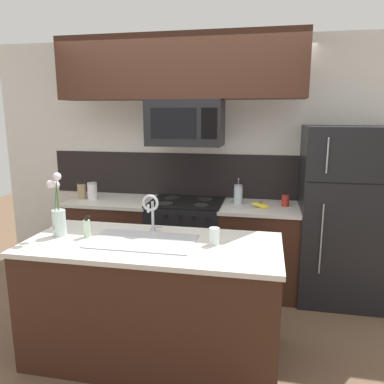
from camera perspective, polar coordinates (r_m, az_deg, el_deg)
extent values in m
plane|color=brown|center=(3.44, -4.20, -20.10)|extent=(10.00, 10.00, 0.00)
cube|color=silver|center=(4.15, 4.27, 4.63)|extent=(5.20, 0.10, 2.60)
cube|color=black|center=(4.17, 0.05, 2.60)|extent=(3.28, 0.01, 0.48)
cube|color=#381E14|center=(4.28, -11.74, -7.26)|extent=(0.88, 0.62, 0.88)
cube|color=beige|center=(4.15, -12.00, -1.31)|extent=(0.91, 0.65, 0.03)
cube|color=#381E14|center=(3.96, 10.12, -8.78)|extent=(0.76, 0.62, 0.88)
cube|color=beige|center=(3.82, 10.36, -2.38)|extent=(0.79, 0.65, 0.03)
cube|color=black|center=(4.03, -0.86, -7.93)|extent=(0.76, 0.62, 0.91)
cube|color=black|center=(3.90, -0.88, -1.54)|extent=(0.76, 0.62, 0.01)
cylinder|color=black|center=(3.81, -4.00, -1.73)|extent=(0.15, 0.15, 0.01)
cylinder|color=black|center=(3.73, 1.41, -1.99)|extent=(0.15, 0.15, 0.01)
cylinder|color=black|center=(4.07, -2.99, -0.85)|extent=(0.15, 0.15, 0.01)
cylinder|color=black|center=(4.00, 2.09, -1.08)|extent=(0.15, 0.15, 0.01)
cylinder|color=black|center=(3.68, -6.12, -3.48)|extent=(0.03, 0.02, 0.03)
cylinder|color=black|center=(3.64, -4.07, -3.60)|extent=(0.03, 0.02, 0.03)
cylinder|color=black|center=(3.61, -1.97, -3.72)|extent=(0.03, 0.02, 0.03)
cylinder|color=black|center=(3.58, 0.17, -3.84)|extent=(0.03, 0.02, 0.03)
cylinder|color=black|center=(3.56, 2.33, -3.95)|extent=(0.03, 0.02, 0.03)
cube|color=black|center=(3.78, -0.99, 10.50)|extent=(0.74, 0.40, 0.45)
cube|color=black|center=(3.60, -2.86, 10.42)|extent=(0.45, 0.00, 0.29)
cube|color=black|center=(3.53, 2.63, 10.39)|extent=(0.15, 0.00, 0.29)
cube|color=#381E14|center=(3.78, -2.01, 18.43)|extent=(2.40, 0.34, 0.60)
cube|color=black|center=(3.93, 22.20, -3.27)|extent=(0.85, 0.72, 1.71)
cube|color=black|center=(3.50, 23.75, 1.17)|extent=(0.81, 0.00, 0.01)
cylinder|color=#99999E|center=(3.41, 19.95, 5.26)|extent=(0.01, 0.01, 0.31)
cylinder|color=#99999E|center=(3.56, 19.10, -6.83)|extent=(0.01, 0.01, 0.65)
cylinder|color=#997F5B|center=(4.25, -16.45, 0.13)|extent=(0.09, 0.09, 0.17)
cylinder|color=black|center=(4.23, -16.52, 1.35)|extent=(0.09, 0.09, 0.02)
cylinder|color=silver|center=(4.19, -14.95, 0.04)|extent=(0.10, 0.10, 0.16)
cylinder|color=#B2B2B7|center=(4.17, -15.01, 1.27)|extent=(0.10, 0.10, 0.02)
ellipsoid|color=yellow|center=(3.75, 10.24, -2.04)|extent=(0.15, 0.14, 0.06)
ellipsoid|color=yellow|center=(3.76, 10.34, -1.98)|extent=(0.17, 0.10, 0.06)
ellipsoid|color=yellow|center=(3.75, 10.43, -2.04)|extent=(0.18, 0.05, 0.06)
ellipsoid|color=yellow|center=(3.76, 10.53, -1.99)|extent=(0.18, 0.07, 0.06)
ellipsoid|color=yellow|center=(3.75, 10.60, -2.05)|extent=(0.17, 0.10, 0.07)
ellipsoid|color=yellow|center=(3.76, 10.67, -2.00)|extent=(0.16, 0.13, 0.06)
cylinder|color=brown|center=(3.75, 10.48, -1.59)|extent=(0.02, 0.02, 0.03)
cylinder|color=silver|center=(3.87, 7.04, -0.48)|extent=(0.09, 0.09, 0.18)
cylinder|color=#A3A3AA|center=(3.85, 7.08, 0.98)|extent=(0.08, 0.08, 0.02)
cylinder|color=#A3A3AA|center=(3.84, 7.09, 1.49)|extent=(0.01, 0.01, 0.05)
sphere|color=#A3A3AA|center=(3.83, 7.11, 1.98)|extent=(0.02, 0.02, 0.02)
cylinder|color=#B22D23|center=(3.86, 14.04, -1.30)|extent=(0.08, 0.08, 0.11)
cube|color=#381E14|center=(2.93, -5.91, -16.36)|extent=(1.82, 0.79, 0.88)
cube|color=beige|center=(2.74, -6.11, -7.95)|extent=(1.85, 0.82, 0.03)
cube|color=#ADAFB5|center=(2.76, -7.54, -7.41)|extent=(0.76, 0.44, 0.01)
cube|color=#ADAFB5|center=(2.84, -10.88, -8.62)|extent=(0.30, 0.33, 0.15)
cube|color=#ADAFB5|center=(2.73, -3.98, -9.25)|extent=(0.30, 0.33, 0.15)
cylinder|color=#B7BABF|center=(2.99, -5.95, -5.72)|extent=(0.04, 0.04, 0.02)
cylinder|color=#B7BABF|center=(2.95, -6.00, -3.50)|extent=(0.02, 0.02, 0.22)
torus|color=#B7BABF|center=(2.88, -6.37, -1.67)|extent=(0.13, 0.02, 0.13)
cylinder|color=#B7BABF|center=(2.83, -6.69, -2.51)|extent=(0.02, 0.02, 0.06)
cube|color=#B7BABF|center=(2.97, -5.31, -5.31)|extent=(0.07, 0.01, 0.01)
cylinder|color=beige|center=(2.92, -15.73, -5.41)|extent=(0.05, 0.05, 0.13)
cylinder|color=black|center=(2.90, -15.81, -3.95)|extent=(0.02, 0.02, 0.02)
cube|color=black|center=(2.89, -15.55, -3.63)|extent=(0.03, 0.01, 0.01)
cylinder|color=silver|center=(2.66, 3.41, -6.72)|extent=(0.07, 0.07, 0.12)
cylinder|color=silver|center=(3.01, -19.57, -4.46)|extent=(0.10, 0.10, 0.20)
cylinder|color=silver|center=(3.02, -19.49, -5.62)|extent=(0.09, 0.09, 0.06)
cylinder|color=#386B2D|center=(2.95, -19.70, -1.55)|extent=(0.03, 0.03, 0.40)
sphere|color=silver|center=(2.90, -19.88, 2.23)|extent=(0.06, 0.06, 0.06)
cylinder|color=#386B2D|center=(2.99, -19.77, -2.10)|extent=(0.02, 0.02, 0.33)
sphere|color=silver|center=(2.96, -20.02, 1.05)|extent=(0.05, 0.05, 0.05)
cylinder|color=#386B2D|center=(2.96, -20.13, -2.09)|extent=(0.02, 0.05, 0.34)
sphere|color=silver|center=(2.91, -20.77, 1.13)|extent=(0.06, 0.06, 0.06)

